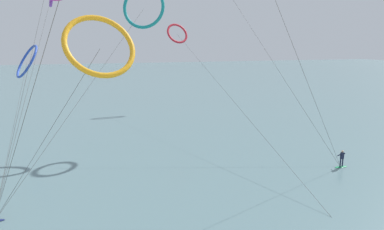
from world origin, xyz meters
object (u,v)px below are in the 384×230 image
Objects in this scene: kite_amber at (100,46)px; kite_cobalt at (27,61)px; surfer_emerald at (342,160)px; kite_teal at (144,7)px; kite_crimson at (177,34)px.

kite_amber is 24.25m from kite_cobalt.
kite_teal is at bearing 130.04° from surfer_emerald.
kite_teal is (5.96, 14.69, 4.34)m from kite_amber.
kite_cobalt is at bearing -167.07° from kite_crimson.
surfer_emerald is 38.45m from kite_crimson.
kite_crimson is (-6.23, 35.76, 12.68)m from surfer_emerald.
kite_teal is 21.92m from kite_crimson.
kite_crimson is at bearing 51.19° from kite_amber.
kite_cobalt is at bearing 136.72° from surfer_emerald.
kite_amber is at bearing -127.39° from kite_crimson.
kite_teal is at bearing 53.46° from kite_amber.
kite_cobalt is at bearing 95.25° from kite_amber.
kite_teal reaches higher than kite_crimson.
kite_crimson is at bearing 95.64° from surfer_emerald.
kite_teal is at bearing 39.81° from kite_cobalt.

